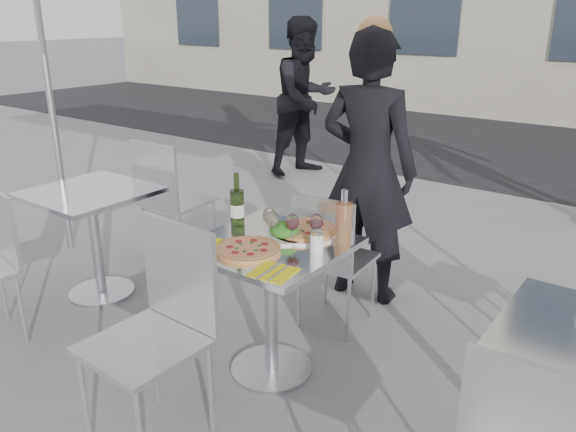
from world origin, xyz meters
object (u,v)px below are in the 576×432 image
Objects in this scene: chair_far at (331,251)px; pedestrian_a at (305,98)px; carafe at (344,223)px; wineglass_white_a at (269,217)px; chair_near at (161,317)px; wine_bottle at (237,206)px; side_table_left at (93,221)px; pizza_near at (248,249)px; napkin_right at (274,272)px; side_chair_lfar at (168,193)px; napkin_left at (200,244)px; main_table at (271,281)px; pizza_far at (305,230)px; wineglass_red_b at (316,223)px; salad_plate at (285,232)px; wineglass_white_b at (272,220)px; woman_diner at (368,169)px; wineglass_red_a at (293,223)px; sugar_shaker at (317,241)px.

pedestrian_a is (-2.20, 2.88, 0.39)m from chair_far.
wineglass_white_a is at bearing -161.44° from carafe.
wine_bottle reaches higher than chair_near.
carafe reaches higher than side_table_left.
pedestrian_a is 4.19m from pizza_near.
carafe is at bearing 72.68° from napkin_right.
side_chair_lfar reaches higher than napkin_left.
napkin_left is (-0.28, -0.79, 0.24)m from chair_far.
pizza_far is (0.06, 0.22, 0.23)m from main_table.
main_table is at bearing 82.11° from pizza_near.
wineglass_red_b reaches higher than napkin_left.
pizza_near is (-0.02, -0.15, 0.22)m from main_table.
chair_far is 0.61m from wineglass_white_a.
pizza_far is at bearing -130.26° from pedestrian_a.
salad_plate is at bearing -162.44° from carafe.
wineglass_white_b is at bearing -112.76° from pizza_far.
pedestrian_a is 4.10m from carafe.
woman_diner reaches higher than napkin_left.
side_chair_lfar is at bearing 156.78° from main_table.
carafe is (1.81, 0.19, 0.33)m from side_table_left.
napkin_left is at bearing -126.78° from wineglass_white_a.
wineglass_white_a is at bearing 2.56° from side_table_left.
wineglass_red_a is 0.12m from wineglass_red_b.
wineglass_red_a is at bearing -131.16° from pedestrian_a.
salad_plate is 1.40× the size of wineglass_red_b.
pedestrian_a is 6.15× the size of wine_bottle.
salad_plate is (1.52, 0.10, 0.25)m from side_table_left.
woman_diner is at bearing 76.91° from wine_bottle.
salad_plate reaches higher than napkin_left.
woman_diner reaches higher than side_table_left.
pedestrian_a is at bearing 127.63° from carafe.
napkin_right is at bearing -51.16° from wineglass_white_b.
pedestrian_a is (-2.09, 4.07, 0.32)m from chair_near.
chair_near reaches higher than sugar_shaker.
wineglass_white_a is at bearing 130.41° from main_table.
side_chair_lfar is at bearing 160.21° from salad_plate.
wineglass_white_b is at bearing -35.07° from wineglass_white_a.
wineglass_red_b reaches higher than chair_far.
chair_far is at bearing 174.13° from side_chair_lfar.
side_table_left is 1.60m from pizza_far.
wineglass_white_a is at bearing 83.61° from woman_diner.
sugar_shaker is 0.26m from wineglass_white_b.
side_table_left is 0.86× the size of chair_far.
wineglass_white_a reaches higher than main_table.
side_table_left is 1.63m from wineglass_red_a.
wineglass_red_b is (-0.12, -0.06, -0.01)m from carafe.
salad_plate is (0.12, 0.73, 0.20)m from chair_near.
sugar_shaker is (0.25, 0.05, 0.26)m from main_table.
sugar_shaker is (0.23, -0.05, 0.02)m from salad_plate.
chair_near is 0.96m from carafe.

